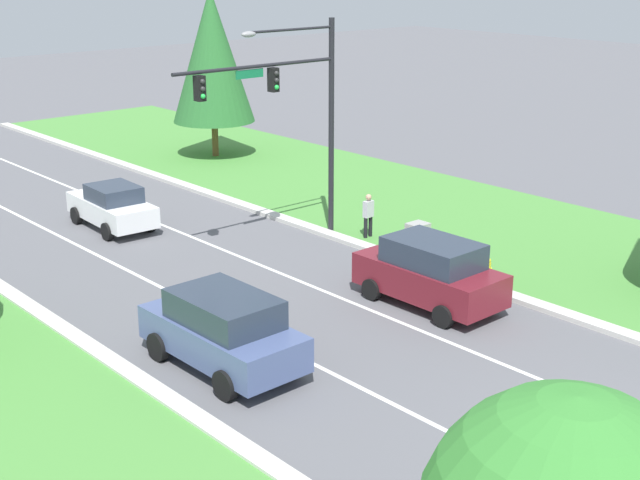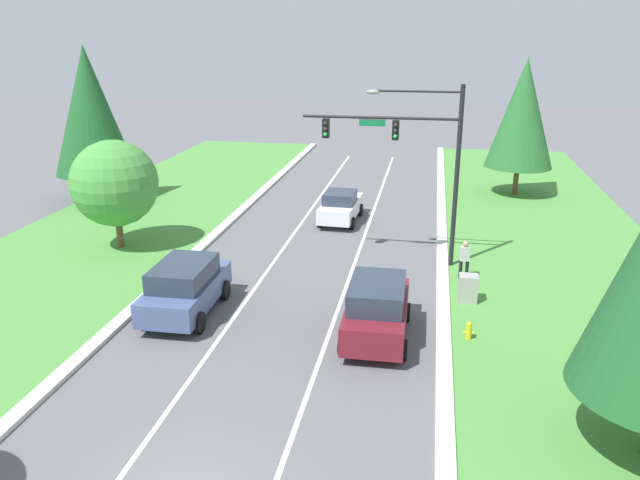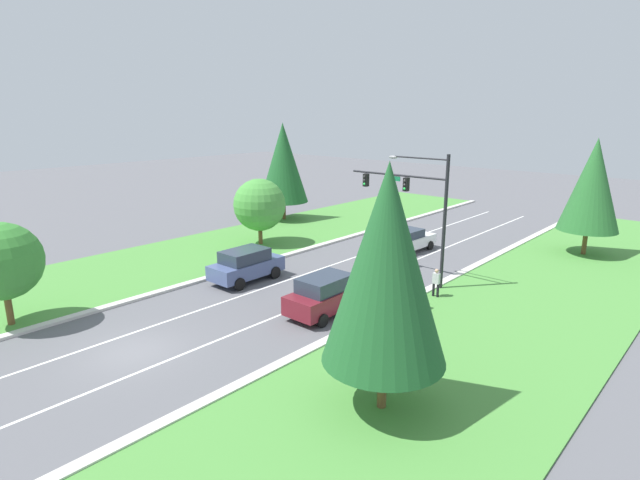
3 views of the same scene
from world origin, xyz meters
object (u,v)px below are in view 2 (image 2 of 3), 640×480
Objects in this scene: fire_hydrant at (469,331)px; conifer_far_right_tree at (523,113)px; oak_near_left_tree at (114,183)px; conifer_mid_left_tree at (90,110)px; white_sedan at (341,206)px; burgundy_suv at (377,309)px; utility_cabinet at (468,289)px; pedestrian at (465,258)px; slate_blue_suv at (185,287)px; traffic_signal_mast at (413,148)px.

conifer_far_right_tree is at bearing 79.62° from fire_hydrant.
fire_hydrant is at bearing -22.74° from oak_near_left_tree.
conifer_mid_left_tree reaches higher than oak_near_left_tree.
burgundy_suv is (3.17, -13.13, 0.18)m from white_sedan.
conifer_mid_left_tree is (-14.97, 1.51, 4.61)m from white_sedan.
fire_hydrant is (-0.09, -3.13, -0.22)m from utility_cabinet.
conifer_mid_left_tree is at bearing 124.53° from oak_near_left_tree.
pedestrian is at bearing -103.98° from conifer_far_right_tree.
white_sedan reaches higher than fire_hydrant.
oak_near_left_tree is 9.65m from conifer_mid_left_tree.
conifer_far_right_tree reaches higher than oak_near_left_tree.
fire_hydrant is (6.23, -12.87, -0.51)m from white_sedan.
fire_hydrant is 17.45m from oak_near_left_tree.
fire_hydrant is at bearing -100.38° from conifer_far_right_tree.
white_sedan is 13.51m from burgundy_suv.
conifer_far_right_tree is (3.69, 14.85, 4.17)m from pedestrian.
slate_blue_suv is 10.10m from fire_hydrant.
traffic_signal_mast is 5.06m from pedestrian.
slate_blue_suv is 7.04m from burgundy_suv.
utility_cabinet is at bearing 88.27° from fire_hydrant.
slate_blue_suv is at bearing -139.56° from traffic_signal_mast.
slate_blue_suv is 2.76× the size of pedestrian.
utility_cabinet is at bearing -12.46° from oak_near_left_tree.
burgundy_suv is at bearing -95.82° from traffic_signal_mast.
utility_cabinet is 0.12× the size of conifer_mid_left_tree.
burgundy_suv is 0.88× the size of oak_near_left_tree.
utility_cabinet is 2.40m from pedestrian.
conifer_far_right_tree is (3.73, 20.34, 4.77)m from fire_hydrant.
traffic_signal_mast is at bearing -53.76° from white_sedan.
oak_near_left_tree is at bearing -7.83° from pedestrian.
utility_cabinet is (10.17, 2.77, -0.47)m from slate_blue_suv.
utility_cabinet is at bearing -27.86° from conifer_mid_left_tree.
fire_hydrant is 0.14× the size of oak_near_left_tree.
fire_hydrant is 21.22m from conifer_far_right_tree.
white_sedan is 14.31m from fire_hydrant.
traffic_signal_mast is 10.98m from slate_blue_suv.
utility_cabinet is 24.57m from conifer_mid_left_tree.
white_sedan is 6.26× the size of fire_hydrant.
white_sedan is at bearing -53.33° from pedestrian.
burgundy_suv reaches higher than slate_blue_suv.
burgundy_suv is 4.65m from utility_cabinet.
burgundy_suv reaches higher than white_sedan.
fire_hydrant is 0.08× the size of conifer_far_right_tree.
slate_blue_suv is 1.03× the size of burgundy_suv.
pedestrian is at bearing 91.54° from utility_cabinet.
conifer_mid_left_tree is (-5.31, 7.73, 2.29)m from oak_near_left_tree.
conifer_far_right_tree is at bearing 13.45° from conifer_mid_left_tree.
traffic_signal_mast is 1.68× the size of slate_blue_suv.
pedestrian is (3.09, 5.75, -0.09)m from burgundy_suv.
traffic_signal_mast is 4.62× the size of pedestrian.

